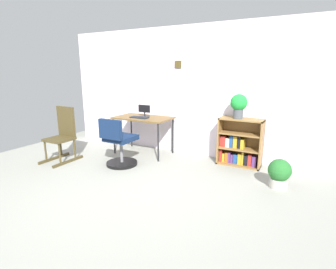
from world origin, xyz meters
name	(u,v)px	position (x,y,z in m)	size (l,w,h in m)	color
ground_plane	(112,196)	(0.00, 0.00, 0.00)	(6.24, 6.24, 0.00)	gray
wall_back	(185,92)	(0.00, 2.15, 1.17)	(5.20, 0.12, 2.35)	white
desk	(143,120)	(-0.64, 1.70, 0.66)	(1.06, 0.63, 0.71)	brown
monitor	(144,111)	(-0.65, 1.76, 0.81)	(0.25, 0.20, 0.22)	#262628
keyboard	(139,117)	(-0.65, 1.59, 0.72)	(0.35, 0.15, 0.02)	black
office_chair	(119,145)	(-0.61, 0.92, 0.36)	(0.52, 0.55, 0.82)	black
rocking_chair	(63,134)	(-1.67, 0.69, 0.47)	(0.42, 0.64, 0.95)	#453A1F
bookshelf_low	(239,144)	(1.12, 1.95, 0.35)	(0.71, 0.30, 0.80)	olive
potted_plant_on_shelf	(239,104)	(1.08, 1.90, 1.03)	(0.27, 0.27, 0.40)	#474C51
potted_plant_floor	(279,173)	(1.83, 1.27, 0.22)	(0.31, 0.31, 0.41)	#B7B2A8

